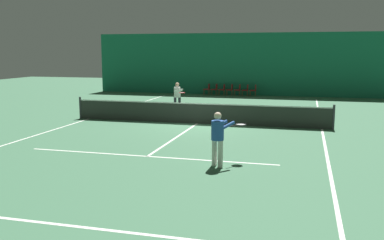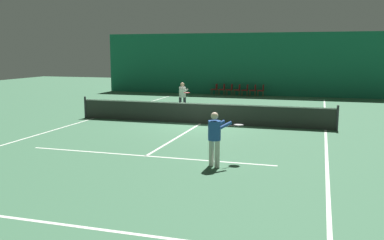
# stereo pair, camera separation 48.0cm
# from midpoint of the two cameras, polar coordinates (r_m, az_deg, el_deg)

# --- Properties ---
(ground_plane) EXTENTS (60.00, 60.00, 0.00)m
(ground_plane) POSITION_cam_midpoint_polar(r_m,az_deg,el_deg) (19.63, 1.83, -0.50)
(ground_plane) COLOR #386647
(backdrop_curtain) EXTENTS (23.00, 0.12, 4.65)m
(backdrop_curtain) POSITION_cam_midpoint_polar(r_m,az_deg,el_deg) (32.62, 8.05, 7.37)
(backdrop_curtain) COLOR #196B4C
(backdrop_curtain) RESTS_ON ground
(court_line_baseline_far) EXTENTS (11.00, 0.10, 0.00)m
(court_line_baseline_far) POSITION_cam_midpoint_polar(r_m,az_deg,el_deg) (31.18, 7.50, 3.03)
(court_line_baseline_far) COLOR silver
(court_line_baseline_far) RESTS_ON ground
(court_line_baseline_near) EXTENTS (11.00, 0.10, 0.00)m
(court_line_baseline_near) POSITION_cam_midpoint_polar(r_m,az_deg,el_deg) (9.05, -18.57, -12.66)
(court_line_baseline_near) COLOR silver
(court_line_baseline_near) RESTS_ON ground
(court_line_service_far) EXTENTS (8.25, 0.10, 0.00)m
(court_line_service_far) POSITION_cam_midpoint_polar(r_m,az_deg,el_deg) (25.80, 5.51, 1.80)
(court_line_service_far) COLOR silver
(court_line_service_far) RESTS_ON ground
(court_line_service_near) EXTENTS (8.25, 0.10, 0.00)m
(court_line_service_near) POSITION_cam_midpoint_polar(r_m,az_deg,el_deg) (13.67, -5.15, -4.80)
(court_line_service_near) COLOR silver
(court_line_service_near) RESTS_ON ground
(court_line_sideline_left) EXTENTS (0.10, 23.80, 0.00)m
(court_line_sideline_left) POSITION_cam_midpoint_polar(r_m,az_deg,el_deg) (21.69, -12.35, 0.23)
(court_line_sideline_left) COLOR silver
(court_line_sideline_left) RESTS_ON ground
(court_line_sideline_right) EXTENTS (0.10, 23.80, 0.00)m
(court_line_sideline_right) POSITION_cam_midpoint_polar(r_m,az_deg,el_deg) (18.99, 18.08, -1.27)
(court_line_sideline_right) COLOR silver
(court_line_sideline_right) RESTS_ON ground
(court_line_centre) EXTENTS (0.10, 12.80, 0.00)m
(court_line_centre) POSITION_cam_midpoint_polar(r_m,az_deg,el_deg) (19.63, 1.83, -0.49)
(court_line_centre) COLOR silver
(court_line_centre) RESTS_ON ground
(tennis_net) EXTENTS (12.00, 0.10, 1.07)m
(tennis_net) POSITION_cam_midpoint_polar(r_m,az_deg,el_deg) (19.55, 1.83, 0.98)
(tennis_net) COLOR #2D332D
(tennis_net) RESTS_ON ground
(player_near) EXTENTS (1.03, 1.28, 1.58)m
(player_near) POSITION_cam_midpoint_polar(r_m,az_deg,el_deg) (12.27, 4.28, -2.00)
(player_near) COLOR beige
(player_near) RESTS_ON ground
(player_far) EXTENTS (1.00, 1.30, 1.59)m
(player_far) POSITION_cam_midpoint_polar(r_m,az_deg,el_deg) (23.55, -0.68, 3.41)
(player_far) COLOR #2D2D38
(player_far) RESTS_ON ground
(courtside_chair_0) EXTENTS (0.44, 0.44, 0.84)m
(courtside_chair_0) POSITION_cam_midpoint_polar(r_m,az_deg,el_deg) (32.66, 3.51, 4.22)
(courtside_chair_0) COLOR brown
(courtside_chair_0) RESTS_ON ground
(courtside_chair_1) EXTENTS (0.44, 0.44, 0.84)m
(courtside_chair_1) POSITION_cam_midpoint_polar(r_m,az_deg,el_deg) (32.53, 4.53, 4.19)
(courtside_chair_1) COLOR brown
(courtside_chair_1) RESTS_ON ground
(courtside_chair_2) EXTENTS (0.44, 0.44, 0.84)m
(courtside_chair_2) POSITION_cam_midpoint_polar(r_m,az_deg,el_deg) (32.41, 5.55, 4.15)
(courtside_chair_2) COLOR brown
(courtside_chair_2) RESTS_ON ground
(courtside_chair_3) EXTENTS (0.44, 0.44, 0.84)m
(courtside_chair_3) POSITION_cam_midpoint_polar(r_m,az_deg,el_deg) (32.30, 6.57, 4.12)
(courtside_chair_3) COLOR brown
(courtside_chair_3) RESTS_ON ground
(courtside_chair_4) EXTENTS (0.44, 0.44, 0.84)m
(courtside_chair_4) POSITION_cam_midpoint_polar(r_m,az_deg,el_deg) (32.20, 7.61, 4.08)
(courtside_chair_4) COLOR brown
(courtside_chair_4) RESTS_ON ground
(courtside_chair_5) EXTENTS (0.44, 0.44, 0.84)m
(courtside_chair_5) POSITION_cam_midpoint_polar(r_m,az_deg,el_deg) (32.11, 8.65, 4.05)
(courtside_chair_5) COLOR brown
(courtside_chair_5) RESTS_ON ground
(courtside_chair_6) EXTENTS (0.44, 0.44, 0.84)m
(courtside_chair_6) POSITION_cam_midpoint_polar(r_m,az_deg,el_deg) (32.04, 9.69, 4.01)
(courtside_chair_6) COLOR brown
(courtside_chair_6) RESTS_ON ground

